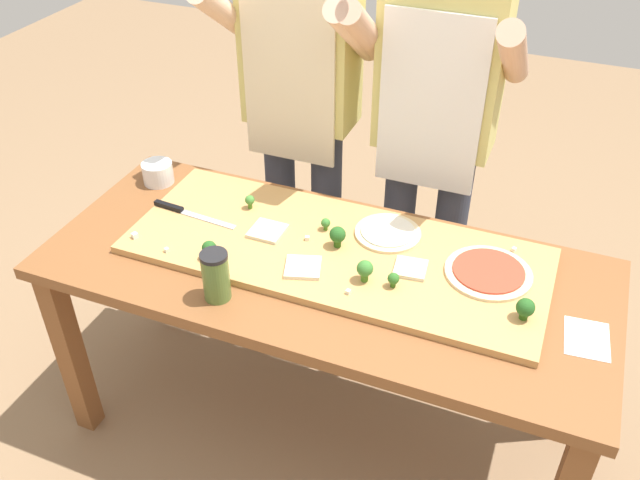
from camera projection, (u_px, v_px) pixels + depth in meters
The scene contains 26 objects.
ground_plane at pixel (323, 424), 2.53m from camera, with size 8.00×8.00×0.00m, color #896B4C.
prep_table at pixel (324, 290), 2.14m from camera, with size 1.73×0.74×0.76m.
cutting_board at pixel (335, 251), 2.11m from camera, with size 1.29×0.51×0.02m, color tan.
chefs_knife at pixel (183, 211), 2.26m from camera, with size 0.31×0.04×0.02m.
pizza_whole_white_garlic at pixel (388, 232), 2.16m from camera, with size 0.21×0.21×0.02m.
pizza_whole_tomato_red at pixel (488, 272), 2.00m from camera, with size 0.26×0.26×0.02m.
pizza_slice_center at pixel (410, 268), 2.02m from camera, with size 0.09×0.09×0.01m, color beige.
pizza_slice_near_left at pixel (303, 267), 2.02m from camera, with size 0.10×0.10×0.01m, color beige.
pizza_slice_near_right at pixel (268, 231), 2.17m from camera, with size 0.10×0.10×0.01m, color beige.
broccoli_floret_back_mid at pixel (365, 269), 1.96m from camera, with size 0.05×0.05×0.07m.
broccoli_floret_back_left at pixel (326, 223), 2.17m from camera, with size 0.03×0.03×0.04m.
broccoli_floret_center_right at pixel (209, 249), 2.04m from camera, with size 0.04×0.04×0.06m.
broccoli_floret_back_right at pixel (525, 308), 1.83m from camera, with size 0.05×0.05×0.06m.
broccoli_floret_front_right at pixel (250, 201), 2.27m from camera, with size 0.03×0.03×0.05m.
broccoli_floret_front_mid at pixel (338, 235), 2.09m from camera, with size 0.05×0.05×0.07m.
broccoli_floret_center_left at pixel (393, 279), 1.94m from camera, with size 0.03×0.03×0.05m.
cheese_crumble_a at pixel (167, 250), 2.09m from camera, with size 0.01×0.01×0.01m, color silver.
cheese_crumble_b at pixel (135, 235), 2.14m from camera, with size 0.02×0.02×0.02m, color white.
cheese_crumble_c at pixel (514, 249), 2.09m from camera, with size 0.01×0.01×0.01m, color white.
cheese_crumble_d at pixel (348, 292), 1.93m from camera, with size 0.01×0.01×0.01m, color silver.
cheese_crumble_e at pixel (307, 238), 2.14m from camera, with size 0.01×0.01×0.01m, color silver.
flour_cup at pixel (158, 174), 2.44m from camera, with size 0.11×0.11×0.08m.
sauce_jar at pixel (216, 276), 1.91m from camera, with size 0.08×0.08×0.15m.
recipe_note at pixel (587, 339), 1.82m from camera, with size 0.12×0.15×0.00m, color white.
cook_left at pixel (300, 96), 2.48m from camera, with size 0.54×0.39×1.67m.
cook_right at pixel (435, 119), 2.33m from camera, with size 0.54×0.39×1.67m.
Camera 1 is at (0.60, -1.51, 2.05)m, focal length 38.39 mm.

